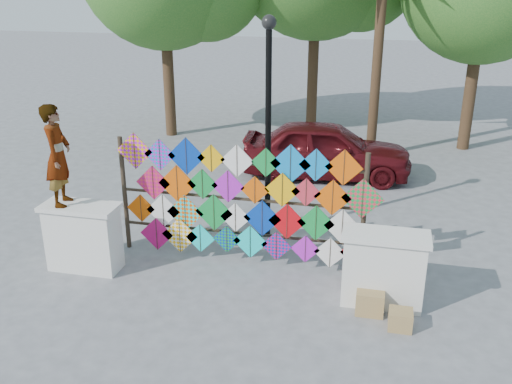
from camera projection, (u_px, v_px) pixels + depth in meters
The scene contains 9 objects.
ground at pixel (229, 279), 10.31m from camera, with size 80.00×80.00×0.00m, color gray.
parapet_left at pixel (83, 237), 10.45m from camera, with size 1.40×0.65×1.28m.
parapet_right at pixel (383, 269), 9.33m from camera, with size 1.40×0.65×1.28m.
kite_rack at pixel (242, 202), 10.51m from camera, with size 4.98×0.24×2.42m.
vendor_woman at pixel (58, 155), 9.96m from camera, with size 0.66×0.44×1.82m, color #99999E.
sedan at pixel (326, 149), 15.18m from camera, with size 1.80×4.47×1.52m, color #500D12.
lamppost at pixel (268, 109), 11.09m from camera, with size 0.28×0.28×4.46m.
cardboard_box_near at pixel (370, 301), 9.24m from camera, with size 0.45×0.40×0.40m, color #99844A.
cardboard_box_far at pixel (400, 320), 8.83m from camera, with size 0.36×0.34×0.31m, color #99844A.
Camera 1 is at (2.50, -8.70, 5.20)m, focal length 40.00 mm.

